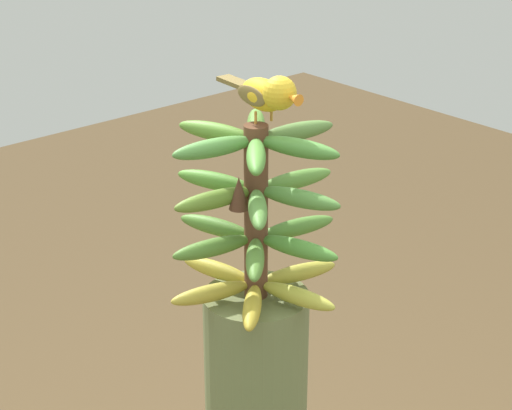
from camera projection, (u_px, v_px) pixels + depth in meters
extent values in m
cylinder|color=brown|center=(256.00, 214.00, 1.67)|extent=(0.04, 0.04, 0.34)
ellipsoid|color=gold|center=(298.00, 296.00, 1.68)|extent=(0.07, 0.16, 0.03)
ellipsoid|color=gold|center=(299.00, 273.00, 1.76)|extent=(0.16, 0.07, 0.03)
ellipsoid|color=gold|center=(259.00, 260.00, 1.81)|extent=(0.13, 0.13, 0.03)
ellipsoid|color=gold|center=(216.00, 270.00, 1.77)|extent=(0.07, 0.16, 0.03)
ellipsoid|color=gold|center=(211.00, 293.00, 1.69)|extent=(0.16, 0.07, 0.03)
ellipsoid|color=gold|center=(252.00, 307.00, 1.64)|extent=(0.13, 0.13, 0.03)
ellipsoid|color=#4C7D2C|center=(215.00, 226.00, 1.73)|extent=(0.08, 0.16, 0.03)
ellipsoid|color=#4D7A2C|center=(212.00, 248.00, 1.65)|extent=(0.16, 0.06, 0.03)
ellipsoid|color=#528030|center=(255.00, 259.00, 1.60)|extent=(0.13, 0.14, 0.03)
ellipsoid|color=#4D8D33|center=(299.00, 248.00, 1.64)|extent=(0.08, 0.16, 0.03)
ellipsoid|color=#4F8330|center=(298.00, 227.00, 1.73)|extent=(0.16, 0.06, 0.03)
ellipsoid|color=#59823A|center=(257.00, 217.00, 1.77)|extent=(0.13, 0.14, 0.03)
ellipsoid|color=#538939|center=(254.00, 172.00, 1.73)|extent=(0.12, 0.14, 0.03)
ellipsoid|color=#508D2F|center=(214.00, 181.00, 1.68)|extent=(0.09, 0.16, 0.03)
ellipsoid|color=olive|center=(214.00, 200.00, 1.61)|extent=(0.16, 0.06, 0.03)
ellipsoid|color=#578D3C|center=(258.00, 209.00, 1.57)|extent=(0.12, 0.14, 0.03)
ellipsoid|color=#508738|center=(300.00, 198.00, 1.61)|extent=(0.09, 0.16, 0.03)
ellipsoid|color=#578C36|center=(296.00, 180.00, 1.69)|extent=(0.16, 0.06, 0.03)
ellipsoid|color=#56882D|center=(215.00, 132.00, 1.65)|extent=(0.08, 0.16, 0.03)
ellipsoid|color=#4E893C|center=(214.00, 148.00, 1.57)|extent=(0.16, 0.06, 0.03)
ellipsoid|color=#4F8D35|center=(256.00, 156.00, 1.53)|extent=(0.13, 0.14, 0.03)
ellipsoid|color=#4A8735|center=(298.00, 148.00, 1.57)|extent=(0.08, 0.16, 0.03)
ellipsoid|color=#547C38|center=(296.00, 132.00, 1.65)|extent=(0.16, 0.06, 0.03)
ellipsoid|color=#548730|center=(256.00, 124.00, 1.69)|extent=(0.13, 0.14, 0.03)
cone|color=#4C2D1E|center=(239.00, 193.00, 1.61)|extent=(0.04, 0.04, 0.06)
cylinder|color=#C68933|center=(256.00, 118.00, 1.60)|extent=(0.01, 0.01, 0.02)
cylinder|color=#C68933|center=(270.00, 114.00, 1.62)|extent=(0.01, 0.01, 0.02)
ellipsoid|color=gold|center=(263.00, 95.00, 1.60)|extent=(0.06, 0.11, 0.06)
ellipsoid|color=brown|center=(249.00, 96.00, 1.59)|extent=(0.01, 0.08, 0.03)
ellipsoid|color=brown|center=(273.00, 91.00, 1.61)|extent=(0.01, 0.08, 0.03)
cube|color=brown|center=(234.00, 82.00, 1.66)|extent=(0.03, 0.08, 0.01)
sphere|color=gold|center=(280.00, 93.00, 1.56)|extent=(0.06, 0.06, 0.06)
sphere|color=black|center=(292.00, 89.00, 1.56)|extent=(0.01, 0.01, 0.01)
cone|color=orange|center=(293.00, 98.00, 1.53)|extent=(0.02, 0.03, 0.02)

